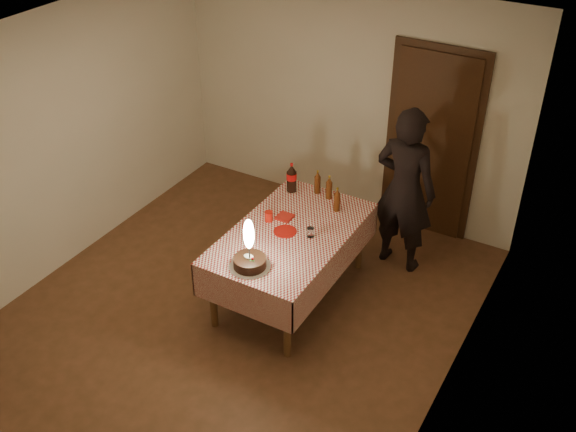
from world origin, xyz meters
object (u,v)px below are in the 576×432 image
at_px(birthday_cake, 250,256).
at_px(amber_bottle_right, 337,200).
at_px(red_plate, 285,231).
at_px(photographer, 405,190).
at_px(cola_bottle, 292,178).
at_px(dining_table, 291,241).
at_px(amber_bottle_mid, 329,188).
at_px(red_cup, 269,216).
at_px(amber_bottle_left, 317,182).
at_px(clear_cup, 310,232).

bearing_deg(birthday_cake, amber_bottle_right, 78.14).
xyz_separation_m(red_plate, photographer, (0.76, 1.05, 0.13)).
distance_m(birthday_cake, cola_bottle, 1.32).
xyz_separation_m(dining_table, amber_bottle_mid, (0.03, 0.71, 0.22)).
bearing_deg(birthday_cake, amber_bottle_mid, 86.74).
xyz_separation_m(red_cup, amber_bottle_left, (0.16, 0.69, 0.07)).
bearing_deg(clear_cup, birthday_cake, -109.67).
xyz_separation_m(birthday_cake, amber_bottle_left, (-0.07, 1.38, 0.00)).
relative_size(birthday_cake, cola_bottle, 1.53).
height_order(cola_bottle, amber_bottle_right, cola_bottle).
bearing_deg(red_plate, dining_table, 25.05).
distance_m(red_plate, amber_bottle_mid, 0.75).
distance_m(cola_bottle, amber_bottle_right, 0.57).
xyz_separation_m(red_plate, amber_bottle_left, (-0.07, 0.77, 0.11)).
bearing_deg(amber_bottle_right, red_plate, -113.81).
height_order(dining_table, red_plate, red_plate).
distance_m(red_cup, cola_bottle, 0.60).
xyz_separation_m(red_cup, cola_bottle, (-0.08, 0.59, 0.10)).
relative_size(red_plate, amber_bottle_right, 0.86).
height_order(amber_bottle_left, photographer, photographer).
height_order(red_cup, cola_bottle, cola_bottle).
height_order(red_plate, cola_bottle, cola_bottle).
relative_size(red_plate, clear_cup, 2.44).
bearing_deg(amber_bottle_right, birthday_cake, -101.86).
bearing_deg(cola_bottle, clear_cup, -48.32).
height_order(red_cup, amber_bottle_left, amber_bottle_left).
height_order(dining_table, red_cup, red_cup).
distance_m(amber_bottle_left, amber_bottle_right, 0.38).
distance_m(dining_table, clear_cup, 0.24).
distance_m(birthday_cake, photographer, 1.82).
relative_size(red_cup, cola_bottle, 0.31).
bearing_deg(photographer, cola_bottle, -160.67).
height_order(dining_table, birthday_cake, birthday_cake).
distance_m(red_cup, amber_bottle_right, 0.68).
bearing_deg(photographer, amber_bottle_mid, -155.39).
bearing_deg(amber_bottle_mid, amber_bottle_left, 166.25).
xyz_separation_m(birthday_cake, red_plate, (-0.00, 0.61, -0.11)).
xyz_separation_m(red_plate, red_cup, (-0.23, 0.08, 0.05)).
xyz_separation_m(red_cup, clear_cup, (0.47, -0.03, -0.01)).
xyz_separation_m(red_plate, amber_bottle_right, (0.25, 0.57, 0.11)).
distance_m(cola_bottle, amber_bottle_mid, 0.40).
distance_m(red_cup, amber_bottle_mid, 0.72).
height_order(red_plate, red_cup, red_cup).
distance_m(dining_table, red_cup, 0.32).
bearing_deg(amber_bottle_left, photographer, 18.33).
height_order(clear_cup, cola_bottle, cola_bottle).
distance_m(red_plate, red_cup, 0.25).
bearing_deg(clear_cup, amber_bottle_left, 113.20).
distance_m(red_cup, photographer, 1.38).
relative_size(red_plate, amber_bottle_mid, 0.86).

